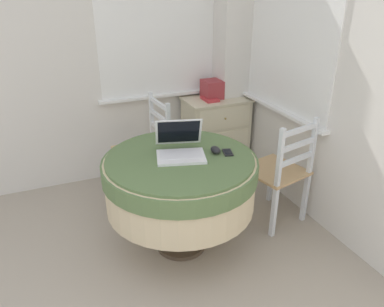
# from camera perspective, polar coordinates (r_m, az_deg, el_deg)

# --- Properties ---
(corner_room_shell) EXTENTS (4.57, 4.78, 2.55)m
(corner_room_shell) POSITION_cam_1_polar(r_m,az_deg,el_deg) (2.55, -0.50, 13.63)
(corner_room_shell) COLOR silver
(corner_room_shell) RESTS_ON ground_plane
(round_dining_table) EXTENTS (1.04, 1.04, 0.72)m
(round_dining_table) POSITION_cam_1_polar(r_m,az_deg,el_deg) (2.54, -1.82, -3.87)
(round_dining_table) COLOR #4C3D2D
(round_dining_table) RESTS_ON ground_plane
(laptop) EXTENTS (0.39, 0.40, 0.22)m
(laptop) POSITION_cam_1_polar(r_m,az_deg,el_deg) (2.48, -1.82, 0.88)
(laptop) COLOR white
(laptop) RESTS_ON round_dining_table
(computer_mouse) EXTENTS (0.06, 0.09, 0.05)m
(computer_mouse) POSITION_cam_1_polar(r_m,az_deg,el_deg) (2.51, 3.60, 0.54)
(computer_mouse) COLOR black
(computer_mouse) RESTS_ON round_dining_table
(cell_phone) EXTENTS (0.08, 0.12, 0.01)m
(cell_phone) POSITION_cam_1_polar(r_m,az_deg,el_deg) (2.52, 5.46, 0.17)
(cell_phone) COLOR black
(cell_phone) RESTS_ON round_dining_table
(dining_chair_near_back_window) EXTENTS (0.46, 0.45, 0.88)m
(dining_chair_near_back_window) POSITION_cam_1_polar(r_m,az_deg,el_deg) (3.29, -7.03, 0.61)
(dining_chair_near_back_window) COLOR tan
(dining_chair_near_back_window) RESTS_ON ground_plane
(dining_chair_near_right_window) EXTENTS (0.49, 0.50, 0.88)m
(dining_chair_near_right_window) POSITION_cam_1_polar(r_m,az_deg,el_deg) (2.96, 13.15, -2.79)
(dining_chair_near_right_window) COLOR tan
(dining_chair_near_right_window) RESTS_ON ground_plane
(corner_cabinet) EXTENTS (0.61, 0.42, 0.74)m
(corner_cabinet) POSITION_cam_1_polar(r_m,az_deg,el_deg) (3.77, 3.59, 3.00)
(corner_cabinet) COLOR beige
(corner_cabinet) RESTS_ON ground_plane
(storage_box) EXTENTS (0.17, 0.20, 0.17)m
(storage_box) POSITION_cam_1_polar(r_m,az_deg,el_deg) (3.64, 3.07, 9.76)
(storage_box) COLOR #9E3338
(storage_box) RESTS_ON corner_cabinet
(book_on_cabinet) EXTENTS (0.12, 0.19, 0.02)m
(book_on_cabinet) POSITION_cam_1_polar(r_m,az_deg,el_deg) (3.59, 2.74, 8.30)
(book_on_cabinet) COLOR #BC3338
(book_on_cabinet) RESTS_ON corner_cabinet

